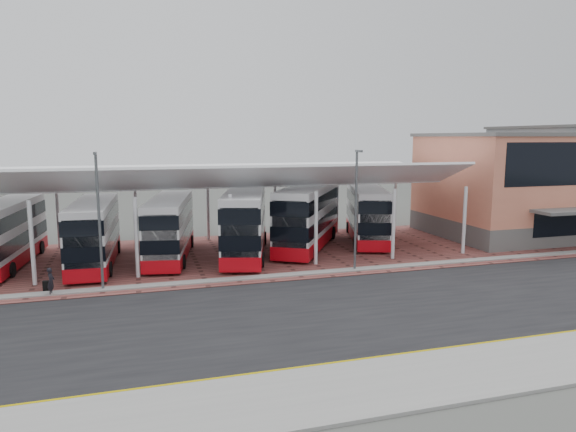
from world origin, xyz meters
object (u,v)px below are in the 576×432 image
object	(u,v)px
bus_1	(94,234)
pedestrian	(51,281)
bus_3	(245,223)
bus_4	(308,217)
bus_5	(367,214)
terminal	(533,184)
bus_0	(7,234)
bus_2	(170,228)

from	to	relation	value
bus_1	pedestrian	bearing A→B (deg)	-103.38
bus_1	bus_3	xyz separation A→B (m)	(10.66, 0.06, 0.21)
bus_4	bus_1	bearing A→B (deg)	-143.94
bus_4	bus_5	distance (m)	5.85
bus_1	bus_5	world-z (taller)	bus_5
terminal	bus_1	size ratio (longest dim) A/B	1.68
bus_1	pedestrian	size ratio (longest dim) A/B	6.95
bus_1	bus_4	distance (m)	16.14
bus_0	bus_4	size ratio (longest dim) A/B	0.93
bus_1	pedestrian	distance (m)	7.05
bus_2	bus_4	bearing A→B (deg)	13.64
bus_2	bus_4	xyz separation A→B (m)	(10.90, 0.59, 0.26)
pedestrian	bus_3	bearing A→B (deg)	-55.53
bus_1	bus_3	bearing A→B (deg)	3.03
bus_0	bus_1	xyz separation A→B (m)	(5.81, -1.63, 0.00)
bus_3	bus_1	bearing A→B (deg)	-164.43
bus_3	bus_4	distance (m)	5.56
bus_2	bus_5	bearing A→B (deg)	16.70
bus_3	bus_4	bearing A→B (deg)	28.49
terminal	bus_2	xyz separation A→B (m)	(-32.63, -0.54, -2.38)
bus_2	pedestrian	distance (m)	10.33
bus_0	bus_2	size ratio (longest dim) A/B	0.99
bus_3	bus_2	bearing A→B (deg)	-171.89
bus_4	bus_2	bearing A→B (deg)	-145.61
bus_0	bus_2	bearing A→B (deg)	0.66
bus_4	pedestrian	distance (m)	19.75
bus_1	bus_2	xyz separation A→B (m)	(5.17, 0.75, -0.00)
bus_3	bus_4	xyz separation A→B (m)	(5.41, 1.28, 0.05)
bus_4	pedestrian	bearing A→B (deg)	-124.81
pedestrian	bus_4	bearing A→B (deg)	-59.66
terminal	bus_3	xyz separation A→B (m)	(-27.14, -1.23, -2.17)
bus_0	bus_4	world-z (taller)	bus_4
bus_3	pedestrian	world-z (taller)	bus_3
bus_4	bus_5	xyz separation A→B (m)	(5.72, 1.20, -0.19)
bus_0	bus_3	size ratio (longest dim) A/B	0.90
bus_2	bus_5	distance (m)	16.72
bus_0	bus_4	distance (m)	21.89
bus_0	bus_2	world-z (taller)	same
terminal	bus_3	bearing A→B (deg)	-177.41
bus_1	bus_5	size ratio (longest dim) A/B	0.96
bus_2	bus_3	size ratio (longest dim) A/B	0.91
bus_0	pedestrian	size ratio (longest dim) A/B	6.98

